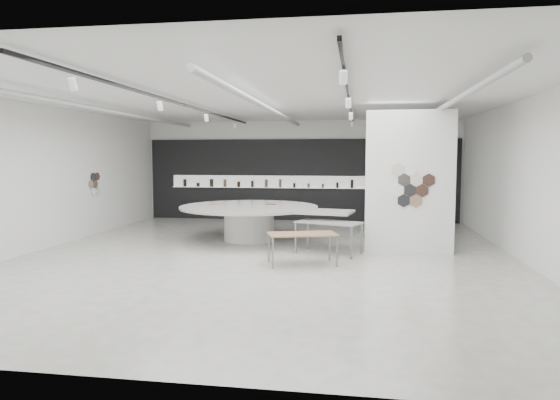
% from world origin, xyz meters
% --- Properties ---
extents(room, '(12.02, 14.02, 3.82)m').
position_xyz_m(room, '(-0.09, -0.00, 2.07)').
color(room, beige).
rests_on(room, ground).
extents(back_wall_display, '(11.80, 0.27, 3.10)m').
position_xyz_m(back_wall_display, '(-0.08, 6.93, 1.54)').
color(back_wall_display, black).
rests_on(back_wall_display, ground).
extents(partition_column, '(2.20, 0.38, 3.60)m').
position_xyz_m(partition_column, '(3.50, 1.00, 1.80)').
color(partition_column, white).
rests_on(partition_column, ground).
extents(display_island, '(5.39, 4.65, 1.03)m').
position_xyz_m(display_island, '(-0.83, 2.09, 0.66)').
color(display_island, white).
rests_on(display_island, ground).
extents(sample_table_wood, '(1.67, 1.18, 0.71)m').
position_xyz_m(sample_table_wood, '(0.98, -0.87, 0.66)').
color(sample_table_wood, '#956D4D').
rests_on(sample_table_wood, ground).
extents(sample_table_stone, '(1.75, 1.29, 0.81)m').
position_xyz_m(sample_table_stone, '(1.50, 0.49, 0.74)').
color(sample_table_stone, gray).
rests_on(sample_table_stone, ground).
extents(kitchen_counter, '(1.50, 0.61, 1.17)m').
position_xyz_m(kitchen_counter, '(3.42, 6.51, 0.42)').
color(kitchen_counter, white).
rests_on(kitchen_counter, ground).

